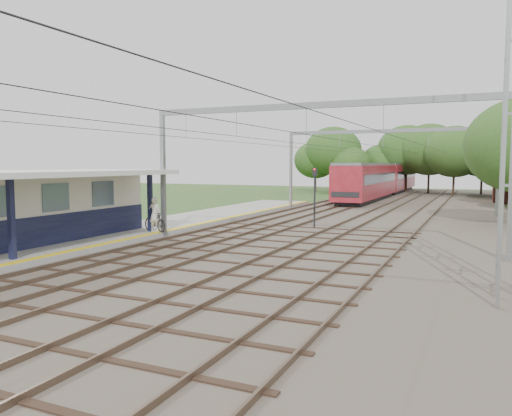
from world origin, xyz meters
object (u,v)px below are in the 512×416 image
Objects in this scene: train at (384,178)px; signal_post at (315,192)px; person at (155,214)px; bicycle at (155,221)px.

signal_post is (1.85, -34.47, 0.05)m from train.
person is 1.02× the size of bicycle.
signal_post reaches higher than person.
train is (5.10, 41.68, 0.96)m from person.
signal_post is at bearing -25.53° from bicycle.
train is at bearing 113.48° from signal_post.
signal_post is (6.95, 7.22, 1.41)m from bicycle.
train is at bearing 11.42° from bicycle.
train reaches higher than signal_post.
bicycle is at bearing -96.98° from train.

